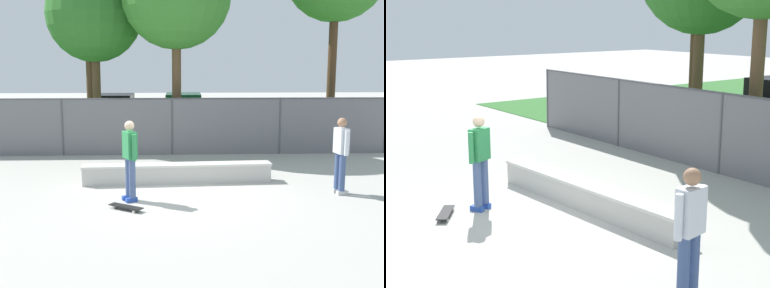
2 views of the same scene
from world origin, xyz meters
TOP-DOWN VIEW (x-y plane):
  - ground_plane at (0.00, 0.00)m, footprint 80.00×80.00m
  - concrete_ledge at (0.13, 1.42)m, footprint 4.90×0.76m
  - skateboarder at (-0.96, -0.23)m, footprint 0.40×0.55m
  - skateboard at (-1.00, -0.95)m, footprint 0.78×0.61m
  - chainlink_fence at (0.00, 5.41)m, footprint 14.69×0.07m
  - bystander at (3.95, 0.16)m, footprint 0.32×0.59m

SIDE VIEW (x-z plane):
  - ground_plane at x=0.00m, z-range 0.00..0.00m
  - skateboard at x=-1.00m, z-range 0.03..0.12m
  - concrete_ledge at x=0.13m, z-range 0.00..0.51m
  - skateboarder at x=-0.96m, z-range 0.10..1.92m
  - bystander at x=3.95m, z-range 0.10..1.92m
  - chainlink_fence at x=0.00m, z-range 0.08..2.00m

